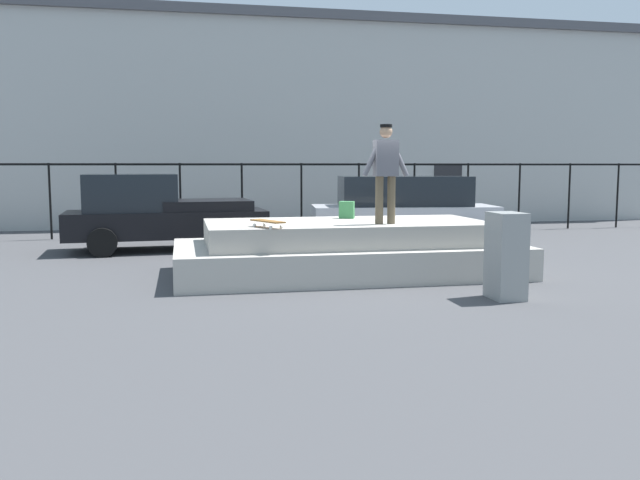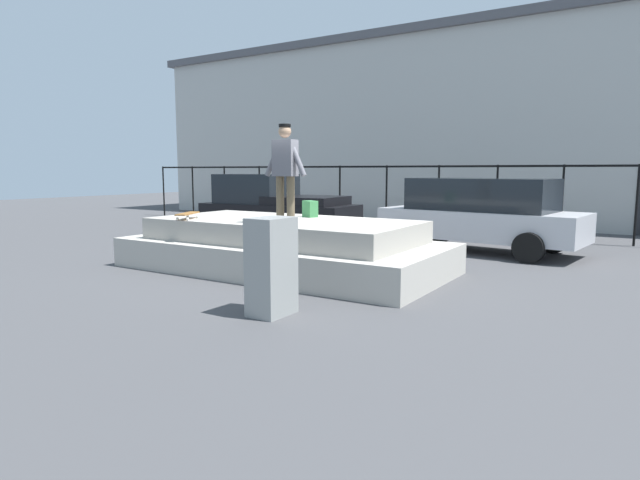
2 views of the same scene
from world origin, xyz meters
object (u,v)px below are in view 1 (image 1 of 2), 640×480
object	(u,v)px
car_black_pickup_near	(159,213)
car_silver_hatchback_mid	(404,208)
backpack	(347,210)
skateboarder	(386,167)
utility_box	(506,256)
skateboard	(268,222)

from	to	relation	value
car_black_pickup_near	car_silver_hatchback_mid	bearing A→B (deg)	0.09
backpack	car_black_pickup_near	size ratio (longest dim) A/B	0.07
skateboarder	utility_box	xyz separation A→B (m)	(1.25, -2.04, -1.31)
skateboarder	car_silver_hatchback_mid	bearing A→B (deg)	67.70
car_black_pickup_near	utility_box	distance (m)	8.72
car_silver_hatchback_mid	car_black_pickup_near	bearing A→B (deg)	-179.91
backpack	car_silver_hatchback_mid	world-z (taller)	car_silver_hatchback_mid
skateboarder	car_silver_hatchback_mid	xyz separation A→B (m)	(2.02, 4.94, -1.05)
skateboarder	car_silver_hatchback_mid	size ratio (longest dim) A/B	0.36
backpack	car_silver_hatchback_mid	bearing A→B (deg)	78.79
skateboard	backpack	world-z (taller)	backpack
car_black_pickup_near	skateboard	bearing A→B (deg)	-70.13
skateboarder	backpack	xyz separation A→B (m)	(-0.36, 1.33, -0.82)
skateboard	backpack	size ratio (longest dim) A/B	2.42
skateboarder	car_silver_hatchback_mid	world-z (taller)	skateboarder
skateboarder	skateboard	xyz separation A→B (m)	(-2.09, -0.30, -0.88)
backpack	car_silver_hatchback_mid	distance (m)	4.33
skateboard	car_silver_hatchback_mid	size ratio (longest dim) A/B	0.17
skateboarder	utility_box	world-z (taller)	skateboarder
skateboarder	backpack	bearing A→B (deg)	105.08
skateboard	car_black_pickup_near	bearing A→B (deg)	109.87
skateboarder	skateboard	distance (m)	2.29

